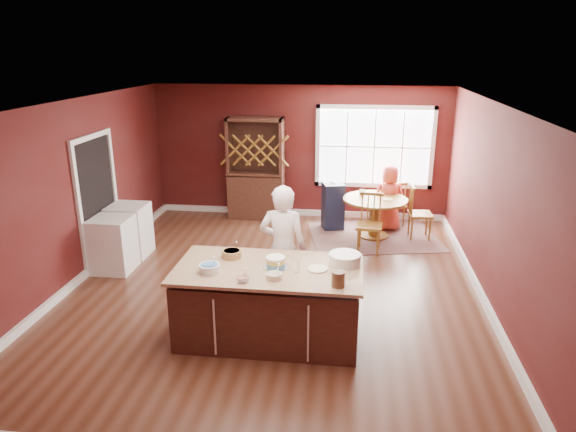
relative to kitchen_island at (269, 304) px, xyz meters
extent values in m
plane|color=#553224|center=(-0.14, 1.35, -0.44)|extent=(7.00, 7.00, 0.00)
plane|color=white|center=(-0.14, 1.35, 2.26)|extent=(7.00, 7.00, 0.00)
plane|color=#3F0B0B|center=(-0.14, 4.85, 0.91)|extent=(6.00, 0.00, 6.00)
plane|color=#3F0B0B|center=(-0.14, -2.15, 0.91)|extent=(6.00, 0.00, 6.00)
plane|color=#3F0B0B|center=(-3.14, 1.35, 0.91)|extent=(0.00, 7.00, 7.00)
plane|color=#3F0B0B|center=(2.86, 1.35, 0.91)|extent=(0.00, 7.00, 7.00)
cube|color=#3A1913|center=(0.00, 0.00, -0.02)|extent=(2.15, 1.09, 0.83)
cube|color=#E2B38C|center=(0.00, 0.00, 0.46)|extent=(2.23, 1.17, 0.04)
cylinder|color=brown|center=(1.39, 3.70, -0.42)|extent=(0.56, 0.56, 0.04)
cylinder|color=brown|center=(1.39, 3.70, -0.08)|extent=(0.20, 0.20, 0.67)
cylinder|color=brown|center=(1.39, 3.70, 0.29)|extent=(1.19, 1.19, 0.04)
imported|color=silver|center=(0.07, 0.77, 0.43)|extent=(0.66, 0.46, 1.74)
cylinder|color=beige|center=(-0.66, -0.21, 0.53)|extent=(0.24, 0.24, 0.09)
cylinder|color=olive|center=(-0.50, 0.25, 0.53)|extent=(0.25, 0.25, 0.09)
cylinder|color=silver|center=(-0.23, -0.41, 0.51)|extent=(0.15, 0.15, 0.06)
cylinder|color=white|center=(0.11, -0.29, 0.51)|extent=(0.18, 0.18, 0.07)
cylinder|color=silver|center=(0.35, -0.09, 0.55)|extent=(0.07, 0.07, 0.14)
cylinder|color=beige|center=(0.58, 0.02, 0.49)|extent=(0.24, 0.24, 0.02)
cylinder|color=silver|center=(0.89, 0.23, 0.55)|extent=(0.38, 0.38, 0.13)
cylinder|color=#4A3924|center=(0.84, -0.40, 0.57)|extent=(0.15, 0.15, 0.18)
cube|color=brown|center=(1.39, 3.70, -0.43)|extent=(2.63, 2.22, 0.01)
imported|color=#C84233|center=(1.66, 4.14, 0.20)|extent=(0.69, 0.52, 1.28)
cylinder|color=beige|center=(1.61, 3.65, 0.32)|extent=(0.20, 0.20, 0.01)
imported|color=white|center=(1.15, 3.91, 0.36)|extent=(0.13, 0.13, 0.10)
cube|color=black|center=(-1.01, 4.57, 0.60)|extent=(1.13, 0.47, 2.08)
cube|color=silver|center=(-2.78, 1.63, 0.00)|extent=(0.60, 0.58, 0.88)
cube|color=white|center=(-2.78, 2.27, 0.01)|extent=(0.61, 0.59, 0.89)
camera|label=1|loc=(0.94, -5.51, 2.98)|focal=32.00mm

